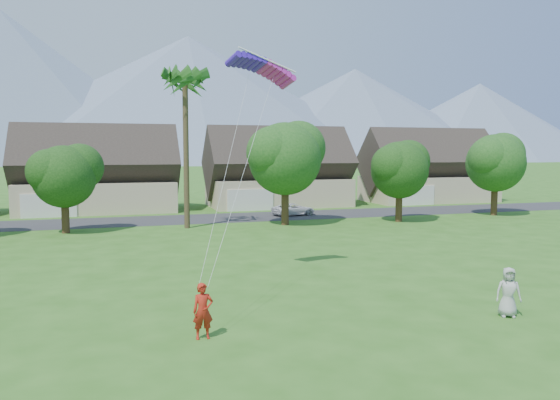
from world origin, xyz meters
name	(u,v)px	position (x,y,z in m)	size (l,w,h in m)	color
ground	(376,351)	(0.00, 0.00, 0.00)	(500.00, 500.00, 0.00)	#2D6019
street	(201,219)	(0.00, 34.00, 0.01)	(90.00, 7.00, 0.01)	#2D2D30
kite_flyer	(203,311)	(-4.89, 2.70, 0.92)	(0.67, 0.44, 1.85)	#AD2113
watcher	(508,292)	(6.31, 1.74, 0.93)	(0.90, 0.59, 1.85)	#AFAFAA
parked_car	(294,209)	(8.77, 34.00, 0.58)	(1.91, 4.14, 1.15)	silver
mountain_ridge	(148,103)	(10.40, 260.00, 29.07)	(540.00, 240.00, 70.00)	slate
houses_row	(192,176)	(0.49, 42.99, 3.44)	(72.75, 8.19, 8.86)	beige
tree_row	(198,167)	(-1.14, 27.92, 4.89)	(62.27, 6.67, 8.45)	#47301C
fan_palm	(185,77)	(-2.00, 28.50, 11.80)	(3.00, 3.00, 13.80)	#4C3D26
parafoil_kite	(262,66)	(-0.78, 10.38, 10.09)	(3.48, 1.37, 0.50)	#3F19C1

